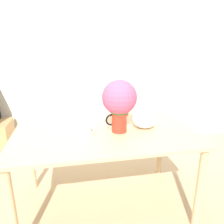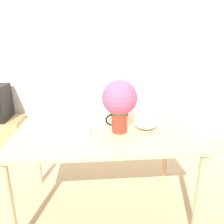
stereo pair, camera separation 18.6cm
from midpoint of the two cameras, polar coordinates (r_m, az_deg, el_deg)
name	(u,v)px [view 2 (the right image)]	position (r m, az deg, el deg)	size (l,w,h in m)	color
ground_plane	(80,221)	(2.21, -5.73, -26.54)	(12.00, 12.00, 0.00)	tan
wall_back	(82,60)	(3.21, -6.19, 13.32)	(8.00, 0.05, 2.60)	silver
table	(105,140)	(1.98, 0.77, -7.46)	(1.57, 0.94, 0.79)	tan
flower_vase	(120,101)	(1.84, 4.87, 2.74)	(0.30, 0.30, 0.46)	red
coffee_mug	(85,129)	(1.86, -4.11, -4.62)	(0.13, 0.09, 0.09)	white
white_bowl	(146,121)	(2.00, 11.47, -2.38)	(0.22, 0.22, 0.15)	white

